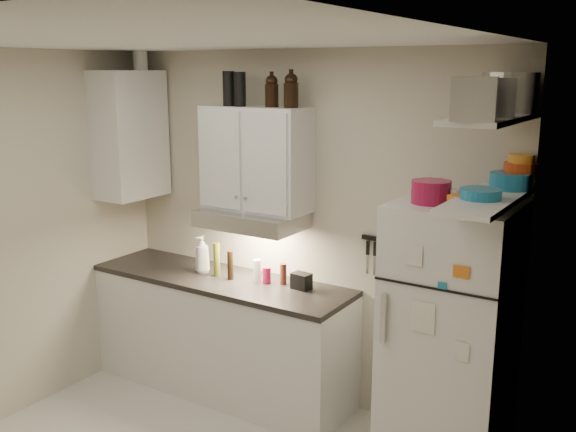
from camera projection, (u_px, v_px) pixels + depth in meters
The scene contains 34 objects.
ceiling at pixel (149, 37), 3.21m from camera, with size 3.20×3.00×0.02m, color white.
back_wall at pixel (304, 230), 4.74m from camera, with size 3.20×0.02×2.60m, color beige.
right_wall at pixel (448, 354), 2.65m from camera, with size 0.02×3.00×2.60m, color beige.
base_cabinet at pixel (222, 336), 4.96m from camera, with size 2.10×0.60×0.88m, color silver.
countertop at pixel (220, 280), 4.86m from camera, with size 2.10×0.62×0.04m, color black.
upper_cabinet at pixel (256, 159), 4.64m from camera, with size 0.80×0.33×0.75m, color silver.
side_cabinet at pixel (130, 135), 5.09m from camera, with size 0.33×0.55×1.00m, color silver.
range_hood at pixel (252, 219), 4.68m from camera, with size 0.76×0.46×0.12m, color silver.
fridge at pixel (449, 340), 3.90m from camera, with size 0.70×0.68×1.70m, color silver.
shelf_hi at pixel (492, 119), 3.38m from camera, with size 0.30×0.95×0.03m, color silver.
shelf_lo at pixel (487, 200), 3.48m from camera, with size 0.30×0.95×0.03m, color silver.
knife_strip at pixel (390, 241), 4.35m from camera, with size 0.42×0.02×0.03m, color black.
dutch_oven at pixel (431, 192), 3.69m from camera, with size 0.23×0.23×0.13m, color maroon.
book_stack at pixel (474, 202), 3.54m from camera, with size 0.19×0.23×0.08m, color orange.
spice_jar at pixel (455, 198), 3.61m from camera, with size 0.06×0.06×0.09m, color silver.
stock_pot at pixel (510, 93), 3.60m from camera, with size 0.31×0.31×0.22m, color silver.
tin_a at pixel (493, 98), 3.26m from camera, with size 0.20×0.18×0.20m, color #AAAAAD.
tin_b at pixel (474, 99), 3.02m from camera, with size 0.20×0.20×0.20m, color #AAAAAD.
bowl_teal at pixel (510, 181), 3.72m from camera, with size 0.24×0.24×0.09m, color teal.
bowl_orange at pixel (521, 167), 3.73m from camera, with size 0.19×0.19×0.06m, color #BD3B11.
bowl_yellow at pixel (521, 158), 3.72m from camera, with size 0.15×0.15×0.05m, color orange.
plates at pixel (481, 194), 3.43m from camera, with size 0.22×0.22×0.06m, color teal.
growler_a at pixel (272, 91), 4.43m from camera, with size 0.10×0.10×0.22m, color black, non-canonical shape.
growler_b at pixel (291, 90), 4.35m from camera, with size 0.10×0.10×0.24m, color black, non-canonical shape.
thermos_a at pixel (240, 89), 4.50m from camera, with size 0.08×0.08×0.24m, color black.
thermos_b at pixel (229, 89), 4.57m from camera, with size 0.08×0.08×0.25m, color black.
side_jar at pixel (140, 61), 4.99m from camera, with size 0.11×0.11×0.15m, color silver.
soap_bottle at pixel (202, 252), 4.94m from camera, with size 0.12×0.13×0.32m, color silver.
pepper_mill at pixel (283, 274), 4.68m from camera, with size 0.05×0.05×0.16m, color #5E251C.
oil_bottle at pixel (217, 259), 4.86m from camera, with size 0.05×0.05×0.26m, color #545A16.
vinegar_bottle at pixel (230, 265), 4.78m from camera, with size 0.05×0.05×0.22m, color black.
clear_bottle at pixel (257, 271), 4.73m from camera, with size 0.06×0.06×0.17m, color silver.
red_jar at pixel (267, 275), 4.70m from camera, with size 0.06×0.06×0.12m, color maroon.
caddy at pixel (301, 281), 4.59m from camera, with size 0.13×0.10×0.12m, color black.
Camera 1 is at (2.37, -2.43, 2.45)m, focal length 40.00 mm.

